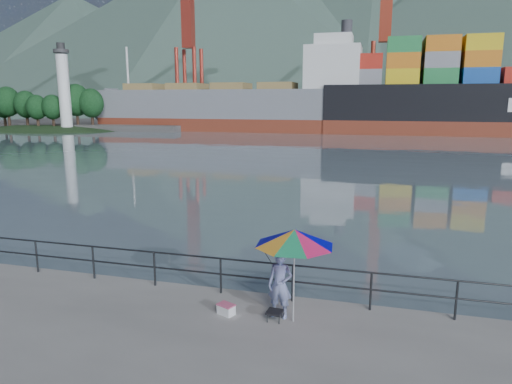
% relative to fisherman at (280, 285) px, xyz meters
% --- Properties ---
extents(harbor_water, '(500.00, 280.00, 0.00)m').
position_rel_fisherman_xyz_m(harbor_water, '(-2.86, 129.25, -0.83)').
color(harbor_water, slate).
rests_on(harbor_water, ground).
extents(far_dock, '(200.00, 40.00, 0.40)m').
position_rel_fisherman_xyz_m(far_dock, '(7.14, 92.25, -0.83)').
color(far_dock, '#514F4C').
rests_on(far_dock, ground).
extents(guardrail, '(22.00, 0.06, 1.03)m').
position_rel_fisherman_xyz_m(guardrail, '(-2.86, 0.95, -0.31)').
color(guardrail, '#2D3033').
rests_on(guardrail, ground).
extents(mountains, '(600.00, 332.80, 80.00)m').
position_rel_fisherman_xyz_m(mountains, '(35.96, 206.99, 34.72)').
color(mountains, '#385147').
rests_on(mountains, ground).
extents(lighthouse_islet, '(48.00, 26.40, 19.20)m').
position_rel_fisherman_xyz_m(lighthouse_islet, '(-57.83, 61.24, -0.57)').
color(lighthouse_islet, '#263F1E').
rests_on(lighthouse_islet, ground).
extents(fisherman, '(0.64, 0.45, 1.67)m').
position_rel_fisherman_xyz_m(fisherman, '(0.00, 0.00, 0.00)').
color(fisherman, navy).
rests_on(fisherman, ground).
extents(beach_umbrella, '(2.37, 2.37, 2.30)m').
position_rel_fisherman_xyz_m(beach_umbrella, '(0.37, -0.16, 1.27)').
color(beach_umbrella, white).
rests_on(beach_umbrella, ground).
extents(folding_stool, '(0.40, 0.40, 0.24)m').
position_rel_fisherman_xyz_m(folding_stool, '(-0.08, -0.23, -0.71)').
color(folding_stool, black).
rests_on(folding_stool, ground).
extents(cooler_bag, '(0.48, 0.41, 0.23)m').
position_rel_fisherman_xyz_m(cooler_bag, '(-1.31, -0.22, -0.72)').
color(cooler_bag, silver).
rests_on(cooler_bag, ground).
extents(fishing_rod, '(0.05, 1.71, 1.21)m').
position_rel_fisherman_xyz_m(fishing_rod, '(-0.54, 1.32, -0.83)').
color(fishing_rod, black).
rests_on(fishing_rod, ground).
extents(bulk_carrier, '(52.14, 9.02, 14.50)m').
position_rel_fisherman_xyz_m(bulk_carrier, '(-20.64, 69.40, 3.28)').
color(bulk_carrier, maroon).
rests_on(bulk_carrier, ground).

